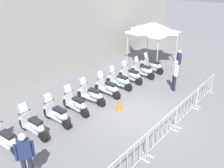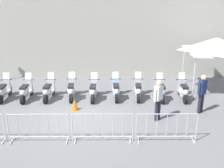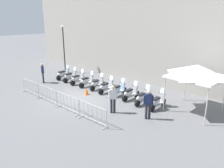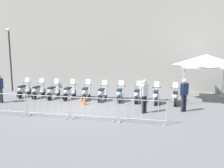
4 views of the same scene
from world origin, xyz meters
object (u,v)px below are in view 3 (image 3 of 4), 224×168
object	(u,v)px
officer_mid_plaza	(43,72)
canopy_tent	(197,71)
motorcycle_4	(97,84)
officer_near_row_end	(148,103)
traffic_cone	(87,91)
barrier_segment_1	(47,95)
motorcycle_5	(106,87)
motorcycle_3	(87,81)
motorcycle_7	(130,93)
motorcycle_2	(78,79)
motorcycle_1	(70,77)
motorcycle_0	(63,74)
motorcycle_9	(157,102)
street_lamp	(64,44)
barrier_segment_3	(92,114)
motorcycle_8	(142,98)
motorcycle_6	(118,90)
officer_by_barriers	(113,97)
barrier_segment_0	(31,88)
barrier_segment_2	(67,103)

from	to	relation	value
officer_mid_plaza	canopy_tent	xyz separation A→B (m)	(11.92, 3.68, 1.54)
motorcycle_4	officer_near_row_end	size ratio (longest dim) A/B	1.00
traffic_cone	barrier_segment_1	bearing A→B (deg)	-104.79
motorcycle_5	officer_near_row_end	bearing A→B (deg)	-15.12
motorcycle_3	motorcycle_7	xyz separation A→B (m)	(4.44, 0.35, 0.00)
motorcycle_2	officer_mid_plaza	bearing A→B (deg)	-141.41
motorcycle_1	traffic_cone	distance (m)	3.90
motorcycle_0	motorcycle_9	bearing A→B (deg)	2.99
street_lamp	canopy_tent	world-z (taller)	street_lamp
barrier_segment_3	motorcycle_0	bearing A→B (deg)	157.57
motorcycle_8	motorcycle_9	size ratio (longest dim) A/B	1.00
motorcycle_9	barrier_segment_1	size ratio (longest dim) A/B	0.80
barrier_segment_3	traffic_cone	bearing A→B (deg)	146.34
motorcycle_0	traffic_cone	xyz separation A→B (m)	(4.86, -1.06, -0.18)
motorcycle_3	motorcycle_9	size ratio (longest dim) A/B	1.00
street_lamp	motorcycle_9	bearing A→B (deg)	-5.04
officer_near_row_end	motorcycle_2	bearing A→B (deg)	172.50
motorcycle_0	motorcycle_8	distance (m)	8.90
motorcycle_6	traffic_cone	xyz separation A→B (m)	(-1.80, -1.51, -0.18)
motorcycle_1	street_lamp	bearing A→B (deg)	154.39
motorcycle_2	officer_by_barriers	world-z (taller)	officer_by_barriers
motorcycle_4	street_lamp	bearing A→B (deg)	169.14
motorcycle_9	motorcycle_8	bearing A→B (deg)	-176.75
motorcycle_3	motorcycle_6	size ratio (longest dim) A/B	1.00
motorcycle_2	canopy_tent	size ratio (longest dim) A/B	0.59
barrier_segment_1	barrier_segment_3	xyz separation A→B (m)	(4.47, 0.28, 0.00)
motorcycle_1	barrier_segment_3	bearing A→B (deg)	-25.50
motorcycle_3	officer_mid_plaza	size ratio (longest dim) A/B	0.99
street_lamp	motorcycle_2	bearing A→B (deg)	-19.44
motorcycle_9	canopy_tent	world-z (taller)	canopy_tent
motorcycle_7	officer_by_barriers	bearing A→B (deg)	-73.40
barrier_segment_3	motorcycle_1	bearing A→B (deg)	154.50
motorcycle_3	motorcycle_2	bearing A→B (deg)	-173.79
motorcycle_0	motorcycle_7	world-z (taller)	same
motorcycle_3	barrier_segment_0	size ratio (longest dim) A/B	0.80
motorcycle_8	barrier_segment_1	world-z (taller)	motorcycle_8
motorcycle_5	motorcycle_7	world-z (taller)	same
barrier_segment_2	traffic_cone	xyz separation A→B (m)	(-1.51, 2.63, -0.25)
motorcycle_5	officer_mid_plaza	distance (m)	6.17
motorcycle_2	motorcycle_9	world-z (taller)	same
barrier_segment_2	traffic_cone	size ratio (longest dim) A/B	3.91
barrier_segment_2	barrier_segment_3	bearing A→B (deg)	3.54
officer_near_row_end	canopy_tent	distance (m)	3.47
motorcycle_2	traffic_cone	distance (m)	2.86
motorcycle_5	motorcycle_7	bearing A→B (deg)	6.03
traffic_cone	motorcycle_5	bearing A→B (deg)	62.73
officer_mid_plaza	traffic_cone	size ratio (longest dim) A/B	3.15
barrier_segment_3	barrier_segment_0	bearing A→B (deg)	-176.46
motorcycle_8	officer_near_row_end	size ratio (longest dim) A/B	1.00
barrier_segment_3	officer_near_row_end	xyz separation A→B (m)	(1.83, 2.51, 0.46)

